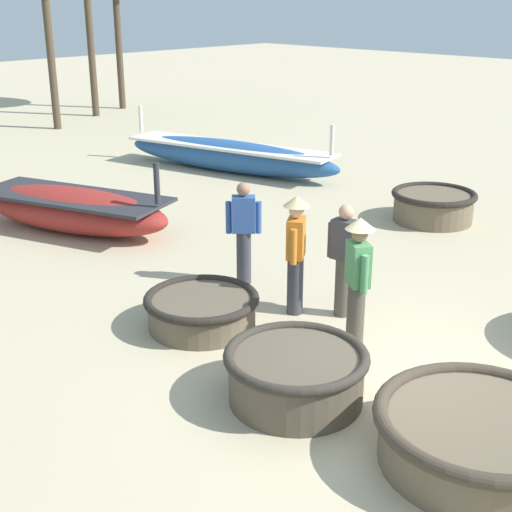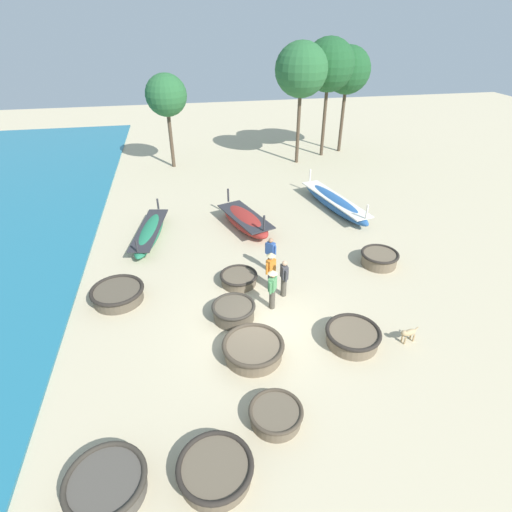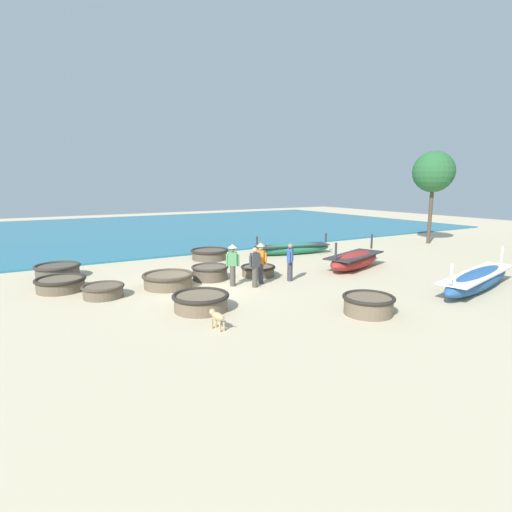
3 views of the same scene
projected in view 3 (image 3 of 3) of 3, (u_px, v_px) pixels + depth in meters
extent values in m
plane|color=#C6B793|center=(205.00, 286.00, 15.82)|extent=(80.00, 80.00, 0.00)
cube|color=teal|center=(153.00, 229.00, 35.35)|extent=(28.00, 52.00, 0.10)
cylinder|color=brown|center=(61.00, 285.00, 15.06)|extent=(1.69, 1.69, 0.44)
torus|color=#28231E|center=(60.00, 279.00, 15.02)|extent=(1.83, 1.83, 0.14)
cylinder|color=brown|center=(201.00, 303.00, 12.74)|extent=(1.69, 1.69, 0.48)
torus|color=#28231E|center=(201.00, 296.00, 12.70)|extent=(1.83, 1.83, 0.14)
cylinder|color=brown|center=(103.00, 292.00, 14.21)|extent=(1.36, 1.36, 0.40)
torus|color=#42382B|center=(103.00, 286.00, 14.17)|extent=(1.47, 1.47, 0.11)
cylinder|color=brown|center=(210.00, 255.00, 21.30)|extent=(1.86, 1.86, 0.47)
torus|color=#28231E|center=(210.00, 251.00, 21.26)|extent=(2.01, 2.01, 0.15)
cylinder|color=brown|center=(210.00, 273.00, 16.84)|extent=(1.45, 1.45, 0.53)
torus|color=#332D26|center=(210.00, 267.00, 16.79)|extent=(1.57, 1.57, 0.12)
cylinder|color=#4C473F|center=(58.00, 272.00, 17.18)|extent=(1.74, 1.74, 0.51)
torus|color=#332D26|center=(57.00, 266.00, 17.14)|extent=(1.88, 1.88, 0.14)
cylinder|color=brown|center=(258.00, 271.00, 17.47)|extent=(1.41, 1.41, 0.40)
torus|color=#28231E|center=(258.00, 267.00, 17.44)|extent=(1.52, 1.52, 0.11)
cylinder|color=brown|center=(168.00, 281.00, 15.57)|extent=(1.84, 1.84, 0.48)
torus|color=#42382B|center=(168.00, 275.00, 15.52)|extent=(1.98, 1.98, 0.15)
cylinder|color=brown|center=(368.00, 306.00, 12.38)|extent=(1.49, 1.49, 0.53)
torus|color=#28231E|center=(369.00, 297.00, 12.33)|extent=(1.61, 1.61, 0.12)
ellipsoid|color=#285693|center=(478.00, 280.00, 15.18)|extent=(2.32, 6.05, 0.76)
cube|color=silver|center=(479.00, 274.00, 15.13)|extent=(2.25, 5.60, 0.06)
cylinder|color=silver|center=(502.00, 254.00, 16.92)|extent=(0.10, 0.10, 0.69)
cylinder|color=silver|center=(451.00, 274.00, 13.19)|extent=(0.10, 0.10, 0.69)
ellipsoid|color=maroon|center=(354.00, 260.00, 18.92)|extent=(2.52, 4.21, 0.80)
cube|color=#2D2D33|center=(355.00, 255.00, 18.88)|extent=(2.47, 3.92, 0.06)
cylinder|color=#2D2D33|center=(372.00, 241.00, 20.19)|extent=(0.10, 0.10, 0.72)
cylinder|color=#2D2D33|center=(336.00, 251.00, 17.41)|extent=(0.10, 0.10, 0.72)
ellipsoid|color=#237551|center=(292.00, 249.00, 22.78)|extent=(1.80, 4.79, 0.62)
cube|color=#2D2D33|center=(292.00, 245.00, 22.74)|extent=(1.76, 4.43, 0.06)
cylinder|color=#2D2D33|center=(326.00, 238.00, 23.41)|extent=(0.10, 0.10, 0.56)
cylinder|color=#2D2D33|center=(257.00, 241.00, 21.95)|extent=(0.10, 0.10, 0.56)
cylinder|color=#383842|center=(290.00, 271.00, 16.55)|extent=(0.22, 0.22, 0.82)
cube|color=#33569E|center=(290.00, 255.00, 16.43)|extent=(0.40, 0.40, 0.54)
sphere|color=#A37556|center=(290.00, 246.00, 16.36)|extent=(0.20, 0.20, 0.20)
cylinder|color=#33569E|center=(291.00, 255.00, 16.65)|extent=(0.09, 0.09, 0.48)
cylinder|color=#33569E|center=(289.00, 257.00, 16.23)|extent=(0.09, 0.09, 0.48)
cylinder|color=#4C473D|center=(255.00, 277.00, 15.55)|extent=(0.22, 0.22, 0.82)
cube|color=#3D3D42|center=(255.00, 260.00, 15.43)|extent=(0.25, 0.36, 0.54)
sphere|color=tan|center=(255.00, 250.00, 15.36)|extent=(0.20, 0.20, 0.20)
cylinder|color=#3D3D42|center=(259.00, 260.00, 15.56)|extent=(0.09, 0.09, 0.48)
cylinder|color=#3D3D42|center=(250.00, 262.00, 15.31)|extent=(0.09, 0.09, 0.48)
cylinder|color=#4C473D|center=(233.00, 276.00, 15.73)|extent=(0.22, 0.22, 0.82)
cube|color=#4C8E56|center=(233.00, 259.00, 15.60)|extent=(0.37, 0.40, 0.54)
sphere|color=#A37556|center=(232.00, 249.00, 15.54)|extent=(0.20, 0.20, 0.20)
cylinder|color=#4C8E56|center=(227.00, 260.00, 15.62)|extent=(0.09, 0.09, 0.48)
cylinder|color=#4C8E56|center=(238.00, 260.00, 15.60)|extent=(0.09, 0.09, 0.48)
cone|color=#D1BC84|center=(232.00, 246.00, 15.51)|extent=(0.36, 0.36, 0.14)
cylinder|color=#383842|center=(261.00, 273.00, 16.14)|extent=(0.22, 0.22, 0.82)
cube|color=orange|center=(261.00, 257.00, 16.02)|extent=(0.40, 0.37, 0.54)
sphere|color=#DBB28E|center=(261.00, 248.00, 15.95)|extent=(0.20, 0.20, 0.20)
cylinder|color=orange|center=(266.00, 259.00, 15.94)|extent=(0.09, 0.09, 0.48)
cylinder|color=orange|center=(256.00, 258.00, 16.13)|extent=(0.09, 0.09, 0.48)
cone|color=#D1BC84|center=(261.00, 244.00, 15.93)|extent=(0.36, 0.36, 0.14)
ellipsoid|color=tan|center=(218.00, 316.00, 11.01)|extent=(0.55, 0.30, 0.22)
sphere|color=tan|center=(212.00, 312.00, 11.17)|extent=(0.18, 0.18, 0.18)
cylinder|color=tan|center=(223.00, 316.00, 10.81)|extent=(0.21, 0.08, 0.16)
cylinder|color=tan|center=(212.00, 324.00, 11.14)|extent=(0.06, 0.06, 0.28)
cylinder|color=tan|center=(216.00, 323.00, 11.23)|extent=(0.06, 0.06, 0.28)
cylinder|color=tan|center=(220.00, 327.00, 10.87)|extent=(0.06, 0.06, 0.28)
cylinder|color=tan|center=(224.00, 326.00, 10.96)|extent=(0.06, 0.06, 0.28)
cylinder|color=#4C3D2D|center=(430.00, 215.00, 26.65)|extent=(0.24, 0.24, 3.82)
sphere|color=#286033|center=(434.00, 172.00, 26.14)|extent=(2.67, 2.67, 2.67)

